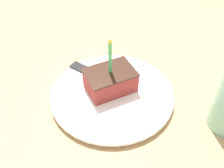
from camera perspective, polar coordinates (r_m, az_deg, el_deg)
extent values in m
cube|color=tan|center=(0.60, 1.27, -4.92)|extent=(2.40, 2.40, 0.04)
cylinder|color=white|center=(0.59, 0.00, -2.29)|extent=(0.26, 0.26, 0.02)
cylinder|color=white|center=(0.58, 0.00, -2.08)|extent=(0.27, 0.27, 0.01)
cube|color=#99332D|center=(0.57, -0.38, 0.69)|extent=(0.07, 0.10, 0.05)
cube|color=#381E14|center=(0.56, -0.39, 2.55)|extent=(0.07, 0.10, 0.00)
cylinder|color=#4CBF66|center=(0.53, -0.41, 5.75)|extent=(0.01, 0.01, 0.07)
cone|color=yellow|center=(0.51, -0.43, 9.46)|extent=(0.01, 0.01, 0.01)
cube|color=#262626|center=(0.61, -1.02, 0.83)|extent=(0.11, 0.07, 0.00)
cube|color=#262626|center=(0.65, -7.06, 3.61)|extent=(0.05, 0.04, 0.00)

